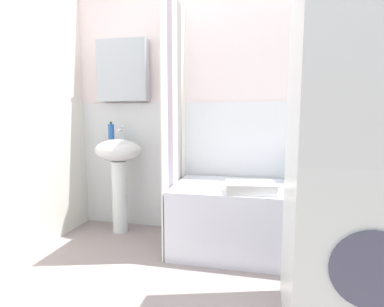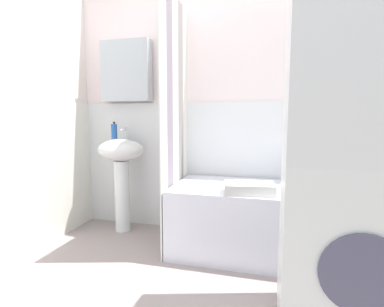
{
  "view_description": "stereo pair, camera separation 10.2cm",
  "coord_description": "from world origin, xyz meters",
  "px_view_note": "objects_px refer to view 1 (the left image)",
  "views": [
    {
      "loc": [
        0.18,
        -1.49,
        1.07
      ],
      "look_at": [
        -0.33,
        0.81,
        0.78
      ],
      "focal_mm": 28.25,
      "sensor_mm": 36.0,
      "label": 1
    },
    {
      "loc": [
        0.28,
        -1.47,
        1.07
      ],
      "look_at": [
        -0.33,
        0.81,
        0.78
      ],
      "focal_mm": 28.25,
      "sensor_mm": 36.0,
      "label": 2
    }
  ],
  "objects_px": {
    "soap_dispenser": "(111,131)",
    "towel_folded": "(250,188)",
    "conditioner_bottle": "(325,175)",
    "body_wash_bottle": "(339,173)",
    "shampoo_bottle": "(312,174)",
    "bathtub": "(263,220)",
    "sink": "(119,165)",
    "lotion_bottle": "(295,170)",
    "washer_dryer_stack": "(356,159)"
  },
  "relations": [
    {
      "from": "bathtub",
      "to": "shampoo_bottle",
      "type": "height_order",
      "value": "shampoo_bottle"
    },
    {
      "from": "sink",
      "to": "towel_folded",
      "type": "distance_m",
      "value": 1.26
    },
    {
      "from": "conditioner_bottle",
      "to": "lotion_bottle",
      "type": "bearing_deg",
      "value": 176.8
    },
    {
      "from": "soap_dispenser",
      "to": "sink",
      "type": "bearing_deg",
      "value": -26.68
    },
    {
      "from": "sink",
      "to": "lotion_bottle",
      "type": "distance_m",
      "value": 1.55
    },
    {
      "from": "bathtub",
      "to": "conditioner_bottle",
      "type": "distance_m",
      "value": 0.65
    },
    {
      "from": "soap_dispenser",
      "to": "washer_dryer_stack",
      "type": "distance_m",
      "value": 2.06
    },
    {
      "from": "towel_folded",
      "to": "washer_dryer_stack",
      "type": "bearing_deg",
      "value": -51.18
    },
    {
      "from": "soap_dispenser",
      "to": "conditioner_bottle",
      "type": "relative_size",
      "value": 1.08
    },
    {
      "from": "shampoo_bottle",
      "to": "lotion_bottle",
      "type": "bearing_deg",
      "value": 173.76
    },
    {
      "from": "body_wash_bottle",
      "to": "towel_folded",
      "type": "height_order",
      "value": "body_wash_bottle"
    },
    {
      "from": "bathtub",
      "to": "soap_dispenser",
      "type": "bearing_deg",
      "value": 171.76
    },
    {
      "from": "soap_dispenser",
      "to": "conditioner_bottle",
      "type": "height_order",
      "value": "soap_dispenser"
    },
    {
      "from": "body_wash_bottle",
      "to": "washer_dryer_stack",
      "type": "distance_m",
      "value": 1.17
    },
    {
      "from": "sink",
      "to": "body_wash_bottle",
      "type": "height_order",
      "value": "sink"
    },
    {
      "from": "body_wash_bottle",
      "to": "shampoo_bottle",
      "type": "relative_size",
      "value": 1.05
    },
    {
      "from": "conditioner_bottle",
      "to": "shampoo_bottle",
      "type": "bearing_deg",
      "value": -179.26
    },
    {
      "from": "soap_dispenser",
      "to": "conditioner_bottle",
      "type": "distance_m",
      "value": 1.91
    },
    {
      "from": "body_wash_bottle",
      "to": "conditioner_bottle",
      "type": "relative_size",
      "value": 1.12
    },
    {
      "from": "conditioner_bottle",
      "to": "bathtub",
      "type": "bearing_deg",
      "value": -153.09
    },
    {
      "from": "washer_dryer_stack",
      "to": "sink",
      "type": "bearing_deg",
      "value": 149.8
    },
    {
      "from": "body_wash_bottle",
      "to": "shampoo_bottle",
      "type": "bearing_deg",
      "value": -168.93
    },
    {
      "from": "bathtub",
      "to": "body_wash_bottle",
      "type": "relative_size",
      "value": 8.4
    },
    {
      "from": "soap_dispenser",
      "to": "towel_folded",
      "type": "height_order",
      "value": "soap_dispenser"
    },
    {
      "from": "lotion_bottle",
      "to": "bathtub",
      "type": "bearing_deg",
      "value": -133.72
    },
    {
      "from": "soap_dispenser",
      "to": "washer_dryer_stack",
      "type": "relative_size",
      "value": 0.09
    },
    {
      "from": "lotion_bottle",
      "to": "washer_dryer_stack",
      "type": "relative_size",
      "value": 0.11
    },
    {
      "from": "bathtub",
      "to": "body_wash_bottle",
      "type": "bearing_deg",
      "value": 25.73
    },
    {
      "from": "bathtub",
      "to": "washer_dryer_stack",
      "type": "distance_m",
      "value": 1.1
    },
    {
      "from": "lotion_bottle",
      "to": "sink",
      "type": "bearing_deg",
      "value": -176.08
    },
    {
      "from": "bathtub",
      "to": "body_wash_bottle",
      "type": "xyz_separation_m",
      "value": [
        0.6,
        0.29,
        0.34
      ]
    },
    {
      "from": "sink",
      "to": "shampoo_bottle",
      "type": "height_order",
      "value": "sink"
    },
    {
      "from": "soap_dispenser",
      "to": "washer_dryer_stack",
      "type": "height_order",
      "value": "washer_dryer_stack"
    },
    {
      "from": "soap_dispenser",
      "to": "towel_folded",
      "type": "xyz_separation_m",
      "value": [
        1.29,
        -0.41,
        -0.37
      ]
    },
    {
      "from": "sink",
      "to": "soap_dispenser",
      "type": "xyz_separation_m",
      "value": [
        -0.09,
        0.04,
        0.3
      ]
    },
    {
      "from": "conditioner_bottle",
      "to": "washer_dryer_stack",
      "type": "distance_m",
      "value": 1.12
    },
    {
      "from": "sink",
      "to": "shampoo_bottle",
      "type": "distance_m",
      "value": 1.69
    },
    {
      "from": "sink",
      "to": "washer_dryer_stack",
      "type": "bearing_deg",
      "value": -30.2
    },
    {
      "from": "towel_folded",
      "to": "conditioner_bottle",
      "type": "bearing_deg",
      "value": 37.96
    },
    {
      "from": "shampoo_bottle",
      "to": "sink",
      "type": "bearing_deg",
      "value": -176.9
    },
    {
      "from": "bathtub",
      "to": "washer_dryer_stack",
      "type": "bearing_deg",
      "value": -64.36
    },
    {
      "from": "soap_dispenser",
      "to": "towel_folded",
      "type": "distance_m",
      "value": 1.4
    },
    {
      "from": "bathtub",
      "to": "lotion_bottle",
      "type": "height_order",
      "value": "lotion_bottle"
    },
    {
      "from": "soap_dispenser",
      "to": "towel_folded",
      "type": "relative_size",
      "value": 0.46
    },
    {
      "from": "bathtub",
      "to": "body_wash_bottle",
      "type": "distance_m",
      "value": 0.75
    },
    {
      "from": "towel_folded",
      "to": "washer_dryer_stack",
      "type": "distance_m",
      "value": 0.85
    },
    {
      "from": "sink",
      "to": "bathtub",
      "type": "xyz_separation_m",
      "value": [
        1.3,
        -0.16,
        -0.37
      ]
    },
    {
      "from": "conditioner_bottle",
      "to": "washer_dryer_stack",
      "type": "height_order",
      "value": "washer_dryer_stack"
    },
    {
      "from": "conditioner_bottle",
      "to": "towel_folded",
      "type": "relative_size",
      "value": 0.43
    },
    {
      "from": "shampoo_bottle",
      "to": "towel_folded",
      "type": "xyz_separation_m",
      "value": [
        -0.49,
        -0.46,
        -0.04
      ]
    }
  ]
}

